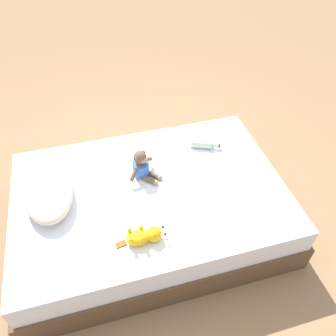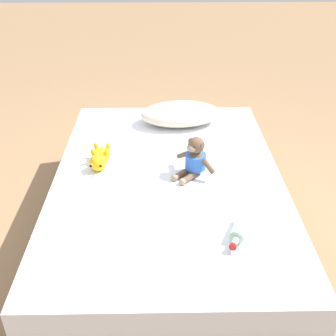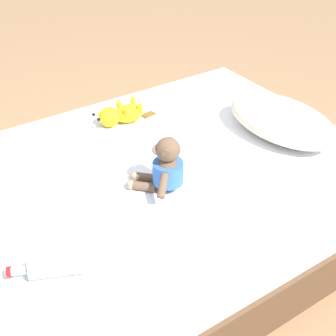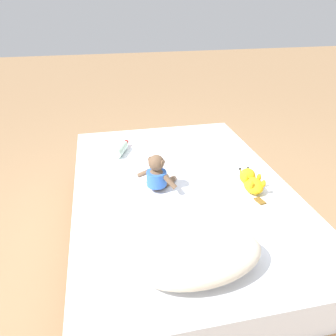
{
  "view_description": "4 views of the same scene",
  "coord_description": "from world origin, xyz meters",
  "px_view_note": "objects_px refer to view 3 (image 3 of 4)",
  "views": [
    {
      "loc": [
        -1.56,
        0.29,
        2.28
      ],
      "look_at": [
        0.07,
        -0.16,
        0.56
      ],
      "focal_mm": 35.25,
      "sensor_mm": 36.0,
      "label": 1
    },
    {
      "loc": [
        -0.04,
        -2.06,
        1.76
      ],
      "look_at": [
        0.0,
        0.0,
        0.5
      ],
      "focal_mm": 44.82,
      "sensor_mm": 36.0,
      "label": 2
    },
    {
      "loc": [
        1.41,
        -0.8,
        1.6
      ],
      "look_at": [
        0.16,
        0.03,
        0.55
      ],
      "focal_mm": 50.35,
      "sensor_mm": 36.0,
      "label": 3
    },
    {
      "loc": [
        0.45,
        1.69,
        1.51
      ],
      "look_at": [
        0.06,
        -0.12,
        0.51
      ],
      "focal_mm": 34.7,
      "sensor_mm": 36.0,
      "label": 4
    }
  ],
  "objects_px": {
    "pillow": "(282,120)",
    "plush_monkey": "(165,168)",
    "plush_yellow_creature": "(121,114)",
    "glass_bottle": "(54,266)",
    "bed": "(144,212)"
  },
  "relations": [
    {
      "from": "plush_yellow_creature",
      "to": "glass_bottle",
      "type": "xyz_separation_m",
      "value": [
        0.74,
        -0.66,
        -0.01
      ]
    },
    {
      "from": "pillow",
      "to": "plush_yellow_creature",
      "type": "distance_m",
      "value": 0.77
    },
    {
      "from": "pillow",
      "to": "plush_yellow_creature",
      "type": "relative_size",
      "value": 1.82
    },
    {
      "from": "plush_yellow_creature",
      "to": "bed",
      "type": "bearing_deg",
      "value": -17.16
    },
    {
      "from": "pillow",
      "to": "glass_bottle",
      "type": "distance_m",
      "value": 1.26
    },
    {
      "from": "bed",
      "to": "pillow",
      "type": "relative_size",
      "value": 3.38
    },
    {
      "from": "plush_monkey",
      "to": "glass_bottle",
      "type": "bearing_deg",
      "value": -71.54
    },
    {
      "from": "bed",
      "to": "plush_yellow_creature",
      "type": "bearing_deg",
      "value": 162.84
    },
    {
      "from": "glass_bottle",
      "to": "pillow",
      "type": "bearing_deg",
      "value": 100.83
    },
    {
      "from": "pillow",
      "to": "plush_monkey",
      "type": "distance_m",
      "value": 0.69
    },
    {
      "from": "pillow",
      "to": "glass_bottle",
      "type": "height_order",
      "value": "pillow"
    },
    {
      "from": "bed",
      "to": "plush_yellow_creature",
      "type": "height_order",
      "value": "plush_yellow_creature"
    },
    {
      "from": "bed",
      "to": "plush_monkey",
      "type": "height_order",
      "value": "plush_monkey"
    },
    {
      "from": "pillow",
      "to": "plush_monkey",
      "type": "bearing_deg",
      "value": -85.56
    },
    {
      "from": "glass_bottle",
      "to": "plush_yellow_creature",
      "type": "bearing_deg",
      "value": 138.64
    }
  ]
}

